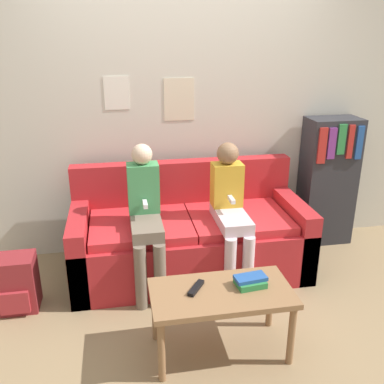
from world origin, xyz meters
TOP-DOWN VIEW (x-y plane):
  - ground_plane at (0.00, 0.00)m, footprint 10.00×10.00m
  - wall_back at (-0.00, 1.06)m, footprint 8.00×0.06m
  - couch at (0.00, 0.54)m, footprint 1.91×0.85m
  - coffee_table at (0.02, -0.49)m, footprint 0.87×0.45m
  - person_left at (-0.37, 0.34)m, footprint 0.24×0.57m
  - person_right at (0.30, 0.34)m, footprint 0.24×0.57m
  - tv_remote at (-0.13, -0.45)m, footprint 0.13×0.16m
  - book_stack at (0.21, -0.47)m, footprint 0.21×0.15m
  - bookshelf at (1.38, 0.86)m, footprint 0.48×0.31m
  - backpack at (-1.33, 0.21)m, footprint 0.29×0.26m

SIDE VIEW (x-z plane):
  - ground_plane at x=0.00m, z-range 0.00..0.00m
  - backpack at x=-1.33m, z-range 0.00..0.42m
  - couch at x=0.00m, z-range -0.14..0.73m
  - coffee_table at x=0.02m, z-range 0.16..0.61m
  - tv_remote at x=-0.13m, z-range 0.45..0.47m
  - book_stack at x=0.21m, z-range 0.44..0.51m
  - bookshelf at x=1.38m, z-range 0.00..1.20m
  - person_right at x=0.30m, z-range 0.07..1.19m
  - person_left at x=-0.37m, z-range 0.06..1.20m
  - wall_back at x=0.00m, z-range 0.00..2.60m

